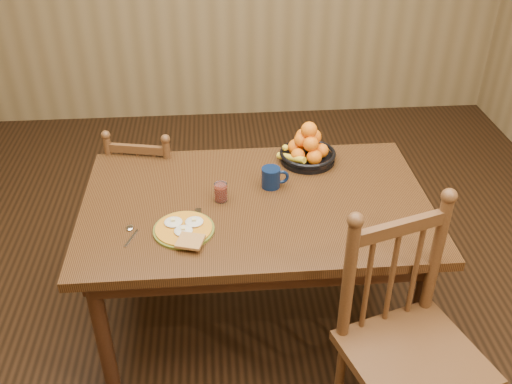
{
  "coord_description": "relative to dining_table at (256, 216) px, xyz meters",
  "views": [
    {
      "loc": [
        -0.17,
        -2.17,
        2.24
      ],
      "look_at": [
        0.0,
        0.0,
        0.8
      ],
      "focal_mm": 40.0,
      "sensor_mm": 36.0,
      "label": 1
    }
  ],
  "objects": [
    {
      "name": "fork",
      "position": [
        -0.28,
        -0.12,
        0.09
      ],
      "size": [
        0.04,
        0.18,
        0.0
      ],
      "rotation": [
        0.0,
        0.0,
        -0.07
      ],
      "color": "silver",
      "rests_on": "dining_table"
    },
    {
      "name": "spoon",
      "position": [
        -0.56,
        -0.19,
        0.09
      ],
      "size": [
        0.06,
        0.16,
        0.01
      ],
      "rotation": [
        0.0,
        0.0,
        -0.36
      ],
      "color": "silver",
      "rests_on": "dining_table"
    },
    {
      "name": "breakfast_plate",
      "position": [
        -0.32,
        -0.21,
        0.1
      ],
      "size": [
        0.26,
        0.3,
        0.04
      ],
      "color": "#59601E",
      "rests_on": "dining_table"
    },
    {
      "name": "room",
      "position": [
        0.0,
        0.0,
        0.68
      ],
      "size": [
        4.52,
        5.02,
        2.72
      ],
      "color": "black",
      "rests_on": "ground"
    },
    {
      "name": "juice_glass",
      "position": [
        -0.16,
        0.02,
        0.13
      ],
      "size": [
        0.06,
        0.06,
        0.09
      ],
      "color": "silver",
      "rests_on": "dining_table"
    },
    {
      "name": "coffee_mug",
      "position": [
        0.09,
        0.12,
        0.14
      ],
      "size": [
        0.13,
        0.09,
        0.1
      ],
      "color": "#091632",
      "rests_on": "dining_table"
    },
    {
      "name": "chair_far",
      "position": [
        -0.56,
        0.6,
        -0.25
      ],
      "size": [
        0.46,
        0.45,
        0.86
      ],
      "rotation": [
        0.0,
        0.0,
        2.93
      ],
      "color": "#452A14",
      "rests_on": "ground"
    },
    {
      "name": "dining_table",
      "position": [
        0.0,
        0.0,
        0.0
      ],
      "size": [
        1.6,
        1.0,
        0.75
      ],
      "color": "black",
      "rests_on": "ground"
    },
    {
      "name": "chair_near",
      "position": [
        0.54,
        -0.7,
        -0.15
      ],
      "size": [
        0.6,
        0.59,
        1.07
      ],
      "rotation": [
        0.0,
        0.0,
        0.31
      ],
      "color": "#452A14",
      "rests_on": "ground"
    },
    {
      "name": "fruit_bowl",
      "position": [
        0.29,
        0.35,
        0.15
      ],
      "size": [
        0.29,
        0.29,
        0.22
      ],
      "color": "black",
      "rests_on": "dining_table"
    }
  ]
}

